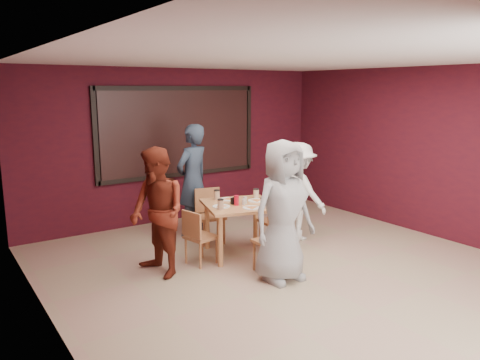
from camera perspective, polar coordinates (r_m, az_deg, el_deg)
floor at (r=6.30m, az=7.78°, el=-11.75°), size 7.00×7.00×0.00m
window_blinds at (r=8.71m, az=-7.35°, el=5.84°), size 3.00×0.02×1.50m
dining_table at (r=6.88m, az=-0.10°, el=-3.70°), size 1.23×1.23×0.93m
chair_front at (r=6.25m, az=4.29°, el=-7.15°), size 0.42×0.42×0.85m
chair_back at (r=7.54m, az=-3.75°, el=-3.92°), size 0.50×0.50×0.86m
chair_left at (r=6.57m, az=-5.21°, el=-6.60°), size 0.45×0.45×0.78m
chair_right at (r=7.28m, az=4.73°, el=-4.52°), size 0.46×0.46×0.85m
diner_front at (r=5.95m, az=5.24°, el=-3.80°), size 0.90×0.59×1.82m
diner_back at (r=7.80m, az=-5.80°, el=-0.05°), size 0.80×0.66×1.87m
diner_left at (r=6.17m, az=-10.03°, el=-3.94°), size 0.74×0.90×1.71m
diner_right at (r=7.63m, az=7.06°, el=-1.40°), size 0.78×1.13×1.59m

